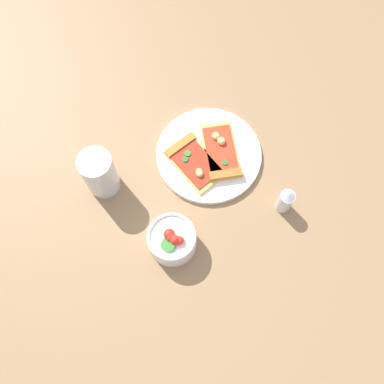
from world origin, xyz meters
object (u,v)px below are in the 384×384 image
at_px(plate, 209,155).
at_px(salad_bowl, 172,240).
at_px(pizza_slice_far, 193,160).
at_px(pepper_shaker, 286,201).
at_px(soda_glass, 100,174).
at_px(pizza_slice_near, 221,154).

xyz_separation_m(plate, salad_bowl, (0.20, -0.13, 0.03)).
xyz_separation_m(pizza_slice_far, pepper_shaker, (0.16, 0.18, 0.02)).
distance_m(plate, soda_glass, 0.27).
xyz_separation_m(plate, pizza_slice_far, (0.01, -0.04, 0.01)).
distance_m(pizza_slice_near, salad_bowl, 0.25).
xyz_separation_m(salad_bowl, soda_glass, (-0.18, -0.13, 0.02)).
relative_size(soda_glass, pepper_shaker, 1.58).
height_order(salad_bowl, soda_glass, soda_glass).
height_order(salad_bowl, pepper_shaker, pepper_shaker).
distance_m(plate, salad_bowl, 0.24).
bearing_deg(pepper_shaker, salad_bowl, -83.56).
bearing_deg(pizza_slice_near, plate, -112.97).
bearing_deg(pizza_slice_far, pizza_slice_near, 90.16).
xyz_separation_m(pizza_slice_near, pepper_shaker, (0.16, 0.11, 0.02)).
bearing_deg(plate, pepper_shaker, 39.45).
xyz_separation_m(plate, pizza_slice_near, (0.01, 0.03, 0.01)).
height_order(soda_glass, pepper_shaker, soda_glass).
relative_size(plate, pizza_slice_far, 1.62).
xyz_separation_m(plate, soda_glass, (0.02, -0.26, 0.05)).
relative_size(plate, salad_bowl, 2.37).
distance_m(plate, pepper_shaker, 0.22).
height_order(pizza_slice_near, soda_glass, soda_glass).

